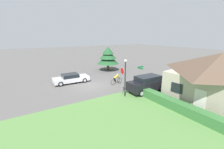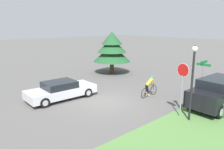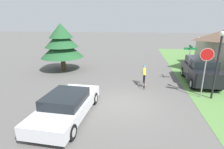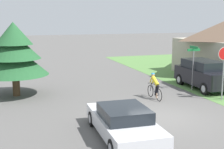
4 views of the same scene
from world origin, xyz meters
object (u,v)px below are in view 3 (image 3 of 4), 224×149
Objects in this scene: sedan_left_lane at (67,105)px; stop_sign at (206,63)px; street_lamp at (219,56)px; parked_suv_right at (200,70)px; street_name_sign at (189,57)px; conifer_tall_near at (62,43)px; cyclist at (144,76)px.

sedan_left_lane is 8.01m from stop_sign.
sedan_left_lane is at bearing -156.59° from street_lamp.
parked_suv_right is 3.41m from street_lamp.
sedan_left_lane is 9.32m from street_name_sign.
sedan_left_lane is at bearing -138.59° from street_name_sign.
parked_suv_right is at bearing -99.41° from stop_sign.
street_lamp is 12.39m from conifer_tall_near.
stop_sign is at bearing 166.87° from parked_suv_right.
cyclist is at bearing -19.24° from stop_sign.
parked_suv_right is 1.49× the size of stop_sign.
sedan_left_lane is 1.68× the size of street_name_sign.
cyclist is at bearing -35.14° from sedan_left_lane.
conifer_tall_near reaches higher than parked_suv_right.
street_lamp is (7.69, 3.33, 1.98)m from sedan_left_lane.
parked_suv_right is at bearing -8.75° from conifer_tall_near.
parked_suv_right is (4.14, 1.39, 0.23)m from cyclist.
street_lamp is at bearing -64.64° from sedan_left_lane.
street_name_sign is at bearing -46.64° from sedan_left_lane.
conifer_tall_near is at bearing 157.37° from street_lamp.
stop_sign is 0.75× the size of street_lamp.
street_lamp is 2.95m from street_name_sign.
cyclist reaches higher than sedan_left_lane.
stop_sign is 0.75m from street_lamp.
street_name_sign reaches higher than cyclist.
conifer_tall_near reaches higher than cyclist.
conifer_tall_near is at bearing 169.41° from street_name_sign.
stop_sign is at bearing -23.44° from conifer_tall_near.
stop_sign is 11.84m from conifer_tall_near.
street_name_sign is (3.20, 1.18, 1.23)m from cyclist.
conifer_tall_near is (-11.61, 1.79, 1.62)m from parked_suv_right.
street_name_sign is at bearing -81.10° from stop_sign.
street_lamp is (-0.17, -2.98, 1.64)m from parked_suv_right.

